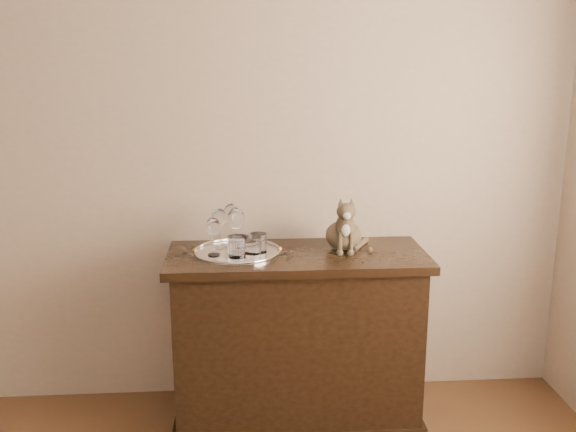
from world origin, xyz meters
name	(u,v)px	position (x,y,z in m)	size (l,w,h in m)	color
wall_back	(169,138)	(0.00, 2.25, 1.35)	(4.00, 0.10, 2.70)	tan
sideboard	(297,338)	(0.60, 1.94, 0.42)	(1.20, 0.50, 0.85)	black
tray	(238,253)	(0.33, 1.95, 0.85)	(0.40, 0.40, 0.01)	silver
wine_glass_a	(219,228)	(0.24, 2.04, 0.95)	(0.07, 0.07, 0.19)	silver
wine_glass_b	(232,225)	(0.30, 2.06, 0.96)	(0.08, 0.08, 0.21)	white
wine_glass_c	(213,236)	(0.22, 1.91, 0.95)	(0.07, 0.07, 0.18)	silver
wine_glass_d	(236,230)	(0.32, 1.95, 0.96)	(0.08, 0.08, 0.21)	white
tumbler_a	(252,247)	(0.39, 1.87, 0.90)	(0.08, 0.08, 0.09)	silver
tumbler_b	(237,247)	(0.33, 1.88, 0.91)	(0.09, 0.09, 0.10)	silver
tumbler_c	(258,243)	(0.42, 1.94, 0.90)	(0.08, 0.08, 0.09)	white
cat	(344,222)	(0.82, 2.00, 0.98)	(0.26, 0.24, 0.26)	brown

